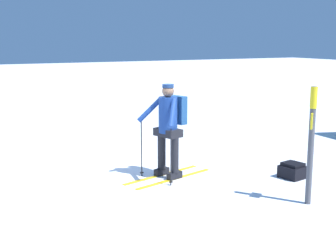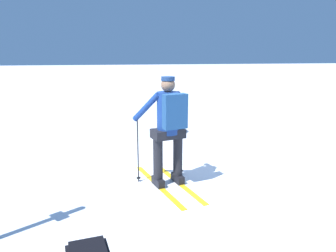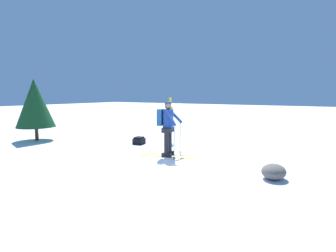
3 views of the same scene
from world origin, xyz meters
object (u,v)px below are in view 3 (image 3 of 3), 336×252
(rock_boulder, at_px, (274,172))
(pine_tree, at_px, (35,103))
(trail_marker, at_px, (170,116))
(skier, at_px, (167,125))
(dropped_backpack, at_px, (139,141))

(rock_boulder, relative_size, pine_tree, 0.25)
(trail_marker, height_order, pine_tree, pine_tree)
(skier, bearing_deg, pine_tree, -84.88)
(skier, bearing_deg, trail_marker, -150.62)
(trail_marker, distance_m, rock_boulder, 5.46)
(dropped_backpack, height_order, rock_boulder, rock_boulder)
(pine_tree, bearing_deg, skier, 95.12)
(skier, height_order, dropped_backpack, skier)
(skier, xyz_separation_m, rock_boulder, (0.63, 3.29, -0.81))
(skier, distance_m, pine_tree, 6.22)
(dropped_backpack, distance_m, rock_boulder, 5.55)
(skier, distance_m, trail_marker, 2.57)
(trail_marker, relative_size, rock_boulder, 2.83)
(dropped_backpack, distance_m, trail_marker, 1.65)
(rock_boulder, bearing_deg, skier, -100.78)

